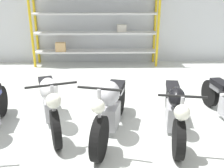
{
  "coord_description": "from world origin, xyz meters",
  "views": [
    {
      "loc": [
        -0.1,
        -3.89,
        2.28
      ],
      "look_at": [
        0.0,
        0.4,
        0.7
      ],
      "focal_mm": 40.0,
      "sensor_mm": 36.0,
      "label": 1
    }
  ],
  "objects_px": {
    "motorcycle_white": "(49,100)",
    "motorcycle_black": "(174,109)",
    "motorcycle_silver": "(111,107)",
    "shelving_rack": "(95,23)"
  },
  "relations": [
    {
      "from": "shelving_rack",
      "to": "motorcycle_white",
      "type": "relative_size",
      "value": 1.93
    },
    {
      "from": "motorcycle_white",
      "to": "motorcycle_black",
      "type": "xyz_separation_m",
      "value": [
        2.16,
        -0.26,
        -0.08
      ]
    },
    {
      "from": "shelving_rack",
      "to": "motorcycle_white",
      "type": "height_order",
      "value": "shelving_rack"
    },
    {
      "from": "motorcycle_white",
      "to": "motorcycle_silver",
      "type": "relative_size",
      "value": 1.01
    },
    {
      "from": "shelving_rack",
      "to": "motorcycle_white",
      "type": "distance_m",
      "value": 4.23
    },
    {
      "from": "shelving_rack",
      "to": "motorcycle_white",
      "type": "bearing_deg",
      "value": -99.26
    },
    {
      "from": "shelving_rack",
      "to": "motorcycle_silver",
      "type": "relative_size",
      "value": 1.95
    },
    {
      "from": "motorcycle_white",
      "to": "motorcycle_silver",
      "type": "bearing_deg",
      "value": 55.39
    },
    {
      "from": "motorcycle_black",
      "to": "motorcycle_silver",
      "type": "bearing_deg",
      "value": -77.51
    },
    {
      "from": "shelving_rack",
      "to": "motorcycle_black",
      "type": "bearing_deg",
      "value": -71.01
    }
  ]
}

